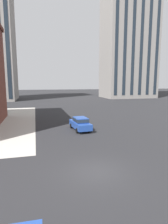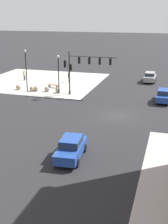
{
  "view_description": "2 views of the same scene",
  "coord_description": "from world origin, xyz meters",
  "px_view_note": "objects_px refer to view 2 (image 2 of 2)",
  "views": [
    {
      "loc": [
        -3.85,
        -11.61,
        6.07
      ],
      "look_at": [
        1.1,
        7.48,
        2.99
      ],
      "focal_mm": 30.15,
      "sensor_mm": 36.0,
      "label": 1
    },
    {
      "loc": [
        -5.6,
        31.95,
        10.96
      ],
      "look_at": [
        0.16,
        12.75,
        4.4
      ],
      "focal_mm": 48.07,
      "sensor_mm": 36.0,
      "label": 2
    }
  ],
  "objects_px": {
    "bollard_sphere_curb_a": "(58,90)",
    "street_lamp_corner_near": "(58,70)",
    "pedestrian_at_curb": "(69,76)",
    "street_lamp_mid_sidewalk": "(26,66)",
    "car_main_northbound_far": "(164,95)",
    "traffic_signal_main": "(81,66)",
    "bollard_sphere_curb_e": "(19,87)",
    "bollard_sphere_curb_c": "(36,89)",
    "bollard_sphere_curb_d": "(32,89)",
    "bench_near_signal": "(53,86)",
    "car_main_southbound_far": "(150,77)",
    "car_main_southbound_near": "(71,147)",
    "bollard_sphere_curb_b": "(47,89)",
    "pedestrian_walking_east": "(24,75)"
  },
  "relations": [
    {
      "from": "bollard_sphere_curb_e",
      "to": "bench_near_signal",
      "type": "height_order",
      "value": "bollard_sphere_curb_e"
    },
    {
      "from": "bollard_sphere_curb_c",
      "to": "pedestrian_at_curb",
      "type": "relative_size",
      "value": 0.44
    },
    {
      "from": "traffic_signal_main",
      "to": "street_lamp_corner_near",
      "type": "height_order",
      "value": "traffic_signal_main"
    },
    {
      "from": "bollard_sphere_curb_a",
      "to": "car_main_southbound_far",
      "type": "relative_size",
      "value": 0.17
    },
    {
      "from": "car_main_southbound_near",
      "to": "pedestrian_at_curb",
      "type": "bearing_deg",
      "value": -70.15
    },
    {
      "from": "pedestrian_walking_east",
      "to": "car_main_southbound_near",
      "type": "xyz_separation_m",
      "value": [
        -17.37,
        25.56,
        -0.09
      ]
    },
    {
      "from": "traffic_signal_main",
      "to": "bollard_sphere_curb_a",
      "type": "height_order",
      "value": "traffic_signal_main"
    },
    {
      "from": "bollard_sphere_curb_b",
      "to": "bollard_sphere_curb_d",
      "type": "distance_m",
      "value": 2.25
    },
    {
      "from": "bollard_sphere_curb_e",
      "to": "car_main_southbound_near",
      "type": "relative_size",
      "value": 0.17
    },
    {
      "from": "bollard_sphere_curb_c",
      "to": "car_main_northbound_far",
      "type": "height_order",
      "value": "car_main_northbound_far"
    },
    {
      "from": "bollard_sphere_curb_a",
      "to": "car_main_northbound_far",
      "type": "bearing_deg",
      "value": 178.34
    },
    {
      "from": "bollard_sphere_curb_a",
      "to": "pedestrian_at_curb",
      "type": "relative_size",
      "value": 0.44
    },
    {
      "from": "pedestrian_at_curb",
      "to": "street_lamp_mid_sidewalk",
      "type": "height_order",
      "value": "street_lamp_mid_sidewalk"
    },
    {
      "from": "pedestrian_walking_east",
      "to": "bollard_sphere_curb_c",
      "type": "bearing_deg",
      "value": 129.26
    },
    {
      "from": "traffic_signal_main",
      "to": "bollard_sphere_curb_d",
      "type": "height_order",
      "value": "traffic_signal_main"
    },
    {
      "from": "pedestrian_at_curb",
      "to": "car_main_northbound_far",
      "type": "bearing_deg",
      "value": 153.58
    },
    {
      "from": "car_main_southbound_far",
      "to": "bollard_sphere_curb_b",
      "type": "bearing_deg",
      "value": 38.49
    },
    {
      "from": "pedestrian_walking_east",
      "to": "street_lamp_corner_near",
      "type": "bearing_deg",
      "value": 143.38
    },
    {
      "from": "bollard_sphere_curb_a",
      "to": "street_lamp_corner_near",
      "type": "xyz_separation_m",
      "value": [
        -0.28,
        0.29,
        3.07
      ]
    },
    {
      "from": "traffic_signal_main",
      "to": "bench_near_signal",
      "type": "relative_size",
      "value": 3.72
    },
    {
      "from": "bench_near_signal",
      "to": "traffic_signal_main",
      "type": "bearing_deg",
      "value": 149.15
    },
    {
      "from": "bollard_sphere_curb_b",
      "to": "bollard_sphere_curb_d",
      "type": "bearing_deg",
      "value": 12.89
    },
    {
      "from": "car_main_southbound_near",
      "to": "car_main_southbound_far",
      "type": "bearing_deg",
      "value": -96.66
    },
    {
      "from": "car_main_southbound_far",
      "to": "bollard_sphere_curb_d",
      "type": "bearing_deg",
      "value": 35.69
    },
    {
      "from": "traffic_signal_main",
      "to": "pedestrian_walking_east",
      "type": "height_order",
      "value": "traffic_signal_main"
    },
    {
      "from": "bollard_sphere_curb_b",
      "to": "pedestrian_at_curb",
      "type": "height_order",
      "value": "pedestrian_at_curb"
    },
    {
      "from": "pedestrian_at_curb",
      "to": "bollard_sphere_curb_c",
      "type": "bearing_deg",
      "value": 71.33
    },
    {
      "from": "bollard_sphere_curb_d",
      "to": "bench_near_signal",
      "type": "bearing_deg",
      "value": -124.67
    },
    {
      "from": "bench_near_signal",
      "to": "car_main_southbound_far",
      "type": "height_order",
      "value": "car_main_southbound_far"
    },
    {
      "from": "bollard_sphere_curb_c",
      "to": "car_main_northbound_far",
      "type": "bearing_deg",
      "value": 178.59
    },
    {
      "from": "traffic_signal_main",
      "to": "bollard_sphere_curb_e",
      "type": "xyz_separation_m",
      "value": [
        10.11,
        -0.55,
        -3.74
      ]
    },
    {
      "from": "street_lamp_mid_sidewalk",
      "to": "car_main_northbound_far",
      "type": "bearing_deg",
      "value": 179.78
    },
    {
      "from": "bench_near_signal",
      "to": "pedestrian_at_curb",
      "type": "distance_m",
      "value": 4.81
    },
    {
      "from": "traffic_signal_main",
      "to": "bollard_sphere_curb_e",
      "type": "bearing_deg",
      "value": -3.11
    },
    {
      "from": "pedestrian_walking_east",
      "to": "car_main_southbound_near",
      "type": "height_order",
      "value": "pedestrian_walking_east"
    },
    {
      "from": "bollard_sphere_curb_c",
      "to": "pedestrian_at_curb",
      "type": "xyz_separation_m",
      "value": [
        -2.53,
        -7.49,
        0.61
      ]
    },
    {
      "from": "bench_near_signal",
      "to": "street_lamp_corner_near",
      "type": "bearing_deg",
      "value": 124.73
    },
    {
      "from": "car_main_southbound_near",
      "to": "car_main_southbound_far",
      "type": "relative_size",
      "value": 1.03
    },
    {
      "from": "bollard_sphere_curb_e",
      "to": "bench_near_signal",
      "type": "relative_size",
      "value": 0.41
    },
    {
      "from": "car_main_southbound_near",
      "to": "bollard_sphere_curb_d",
      "type": "bearing_deg",
      "value": -56.17
    },
    {
      "from": "bollard_sphere_curb_d",
      "to": "car_main_southbound_near",
      "type": "bearing_deg",
      "value": 123.83
    },
    {
      "from": "bollard_sphere_curb_d",
      "to": "bollard_sphere_curb_e",
      "type": "xyz_separation_m",
      "value": [
        2.43,
        -0.33,
        0.0
      ]
    },
    {
      "from": "bollard_sphere_curb_a",
      "to": "bollard_sphere_curb_c",
      "type": "distance_m",
      "value": 3.51
    },
    {
      "from": "bollard_sphere_curb_a",
      "to": "street_lamp_corner_near",
      "type": "relative_size",
      "value": 0.14
    },
    {
      "from": "traffic_signal_main",
      "to": "street_lamp_mid_sidewalk",
      "type": "bearing_deg",
      "value": -0.83
    },
    {
      "from": "street_lamp_mid_sidewalk",
      "to": "car_main_southbound_far",
      "type": "bearing_deg",
      "value": -145.3
    },
    {
      "from": "bollard_sphere_curb_a",
      "to": "bollard_sphere_curb_b",
      "type": "height_order",
      "value": "same"
    },
    {
      "from": "car_main_southbound_near",
      "to": "bollard_sphere_curb_b",
      "type": "bearing_deg",
      "value": -61.65
    },
    {
      "from": "traffic_signal_main",
      "to": "car_main_northbound_far",
      "type": "relative_size",
      "value": 1.54
    },
    {
      "from": "bollard_sphere_curb_e",
      "to": "pedestrian_walking_east",
      "type": "relative_size",
      "value": 0.44
    }
  ]
}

